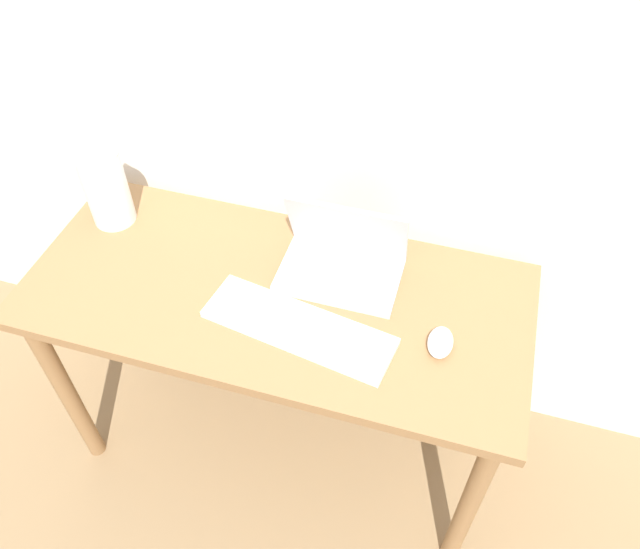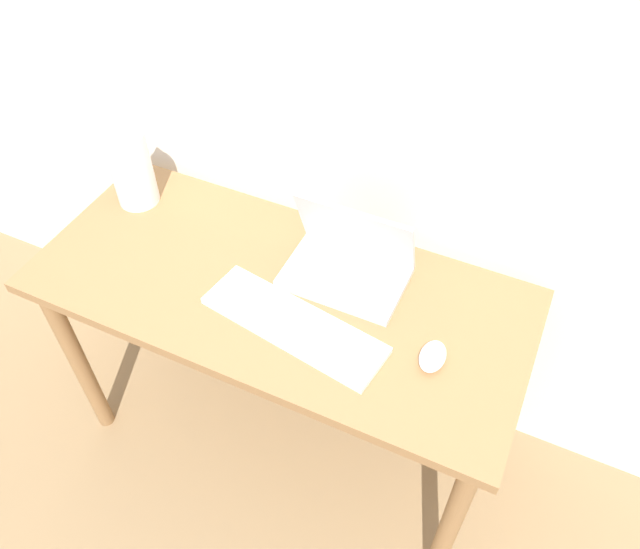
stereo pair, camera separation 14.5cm
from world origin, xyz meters
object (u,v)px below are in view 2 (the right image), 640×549
at_px(keyboard, 294,324).
at_px(vase, 128,156).
at_px(mouse, 433,356).
at_px(laptop, 349,261).

distance_m(keyboard, vase, 0.66).
xyz_separation_m(mouse, vase, (-0.93, 0.18, 0.14)).
bearing_deg(vase, mouse, -10.91).
relative_size(laptop, mouse, 3.30).
relative_size(keyboard, mouse, 5.18).
height_order(laptop, mouse, laptop).
bearing_deg(mouse, vase, 169.09).
xyz_separation_m(keyboard, mouse, (0.33, 0.05, 0.01)).
bearing_deg(laptop, keyboard, -102.64).
bearing_deg(laptop, vase, 178.84).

